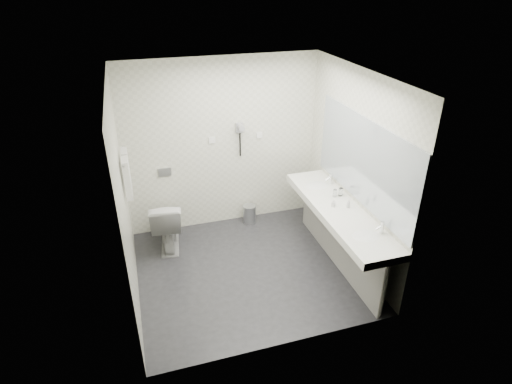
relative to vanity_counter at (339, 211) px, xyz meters
name	(u,v)px	position (x,y,z in m)	size (l,w,h in m)	color
floor	(248,269)	(-1.12, 0.20, -0.80)	(2.80, 2.80, 0.00)	#232327
ceiling	(246,77)	(-1.12, 0.20, 1.70)	(2.80, 2.80, 0.00)	silver
wall_back	(222,145)	(-1.12, 1.50, 0.45)	(2.80, 2.80, 0.00)	beige
wall_front	(287,246)	(-1.12, -1.10, 0.45)	(2.80, 2.80, 0.00)	beige
wall_left	(124,201)	(-2.52, 0.20, 0.45)	(2.60, 2.60, 0.00)	beige
wall_right	(354,170)	(0.27, 0.20, 0.45)	(2.60, 2.60, 0.00)	beige
vanity_counter	(339,211)	(0.00, 0.00, 0.00)	(0.55, 2.20, 0.10)	white
vanity_panel	(337,239)	(0.02, 0.00, -0.42)	(0.03, 2.15, 0.75)	gray
vanity_post_near	(383,290)	(0.05, -1.04, -0.42)	(0.06, 0.06, 0.75)	silver
vanity_post_far	(308,202)	(0.05, 1.04, -0.42)	(0.06, 0.06, 0.75)	silver
mirror	(363,161)	(0.26, 0.00, 0.65)	(0.02, 2.20, 1.05)	#B2BCC6
basin_near	(366,237)	(0.00, -0.65, 0.04)	(0.40, 0.31, 0.05)	white
basin_far	(317,186)	(0.00, 0.65, 0.04)	(0.40, 0.31, 0.05)	white
faucet_near	(382,227)	(0.19, -0.65, 0.12)	(0.04, 0.04, 0.15)	silver
faucet_far	(331,179)	(0.19, 0.65, 0.12)	(0.04, 0.04, 0.15)	silver
soap_bottle_a	(333,203)	(-0.05, 0.06, 0.10)	(0.04, 0.04, 0.09)	beige
soap_bottle_c	(348,203)	(0.11, -0.02, 0.11)	(0.04, 0.04, 0.12)	beige
glass_left	(335,193)	(0.08, 0.29, 0.10)	(0.05, 0.05, 0.10)	silver
glass_right	(341,192)	(0.17, 0.29, 0.10)	(0.06, 0.06, 0.11)	silver
toilet	(167,223)	(-2.05, 1.06, -0.43)	(0.42, 0.74, 0.75)	white
flush_plate	(165,172)	(-1.98, 1.49, 0.15)	(0.18, 0.02, 0.12)	#B2B5BA
pedal_bin	(249,214)	(-0.78, 1.33, -0.66)	(0.20, 0.20, 0.27)	#B2B5BA
bin_lid	(249,206)	(-0.78, 1.33, -0.52)	(0.20, 0.20, 0.01)	#B2B5BA
towel_rail	(123,156)	(-2.47, 0.75, 0.75)	(0.02, 0.02, 0.62)	silver
towel_near	(127,178)	(-2.46, 0.61, 0.53)	(0.07, 0.24, 0.48)	silver
towel_far	(126,169)	(-2.46, 0.89, 0.53)	(0.07, 0.24, 0.48)	silver
dryer_cradle	(240,128)	(-0.88, 1.47, 0.70)	(0.10, 0.04, 0.14)	#929397
dryer_barrel	(241,127)	(-0.88, 1.40, 0.73)	(0.08, 0.08, 0.14)	#929397
dryer_cord	(240,145)	(-0.88, 1.46, 0.45)	(0.02, 0.02, 0.35)	black
switch_plate_a	(212,140)	(-1.27, 1.49, 0.55)	(0.09, 0.02, 0.09)	white
switch_plate_b	(259,135)	(-0.57, 1.49, 0.55)	(0.09, 0.02, 0.09)	white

